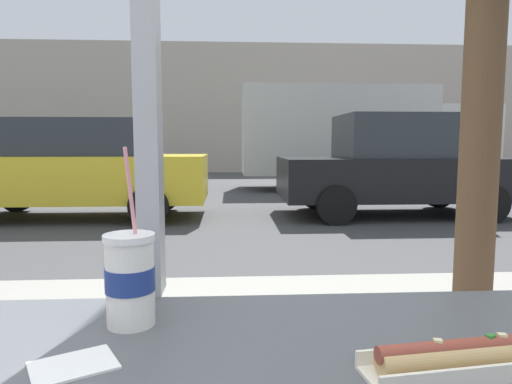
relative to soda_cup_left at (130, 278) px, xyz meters
name	(u,v)px	position (x,y,z in m)	size (l,w,h in m)	color
ground_plane	(220,210)	(0.01, 8.11, -1.08)	(60.00, 60.00, 0.00)	#424244
sidewalk_strip	(200,361)	(0.01, 1.71, -1.00)	(16.00, 2.80, 0.15)	gray
building_facade_far	(224,109)	(0.01, 20.28, 1.75)	(28.00, 1.20, 5.67)	#A89E8E
soda_cup_left	(130,278)	(0.00, 0.00, 0.00)	(0.09, 0.09, 0.33)	white
hotdog_tray_far	(448,359)	(0.50, -0.21, -0.06)	(0.26, 0.11, 0.05)	silver
napkin_wrapper	(73,366)	(-0.05, -0.16, -0.09)	(0.12, 0.09, 0.00)	white
parked_car_yellow	(77,168)	(-2.45, 7.34, -0.20)	(4.53, 1.93, 1.72)	gold
parked_car_black	(396,166)	(3.21, 7.34, -0.17)	(4.11, 2.03, 1.82)	black
box_truck	(360,134)	(3.93, 12.17, 0.49)	(6.96, 2.44, 2.85)	beige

